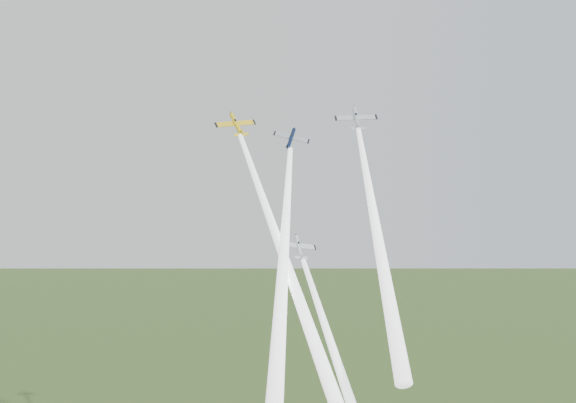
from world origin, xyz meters
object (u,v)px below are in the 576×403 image
at_px(plane_silver_right, 357,119).
at_px(plane_yellow, 236,125).
at_px(plane_silver_low, 299,247).
at_px(plane_navy, 291,138).

bearing_deg(plane_silver_right, plane_yellow, -178.64).
bearing_deg(plane_yellow, plane_silver_low, -58.26).
bearing_deg(plane_navy, plane_yellow, 175.19).
xyz_separation_m(plane_navy, plane_silver_low, (0.41, -7.04, -21.03)).
distance_m(plane_navy, plane_silver_low, 22.18).
relative_size(plane_yellow, plane_silver_low, 1.17).
relative_size(plane_yellow, plane_navy, 1.17).
bearing_deg(plane_silver_right, plane_navy, -167.73).
relative_size(plane_yellow, plane_silver_right, 0.98).
height_order(plane_yellow, plane_silver_low, plane_yellow).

